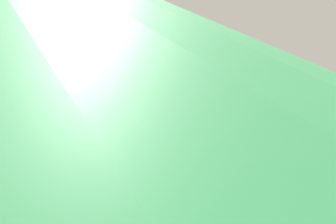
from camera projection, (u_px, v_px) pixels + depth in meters
The scene contains 15 objects.
umbrella_third at pixel (151, 49), 4.71m from camera, with size 1.91×1.91×2.64m.
lounger_third_shoreside at pixel (189, 178), 6.10m from camera, with size 1.34×0.78×0.60m.
umbrella_fourth at pixel (150, 40), 8.94m from camera, with size 2.14×2.14×2.96m.
lounger_fourth_shoreside at pixel (188, 126), 10.40m from camera, with size 1.58×0.68×0.60m.
umbrella_fifth at pixel (168, 50), 12.56m from camera, with size 2.18×2.18×2.67m.
lounger_fifth_shoreside at pixel (197, 109), 13.75m from camera, with size 1.36×0.75×0.61m.
lounger_fifth_inland at pixel (181, 118), 11.68m from camera, with size 1.32×0.57×0.63m.
umbrella_sixth at pixel (168, 51), 16.60m from camera, with size 2.40×2.40×2.69m.
lounger_sixth_shoreside at pixel (180, 97), 17.86m from camera, with size 1.27×0.66×0.57m.
umbrella_farthest at pixel (169, 52), 20.48m from camera, with size 2.27×2.27×2.71m.
lounger_farthest_shoreside at pixel (186, 88), 22.01m from camera, with size 1.54×0.82×0.62m.
lounger_farthest_inland at pixel (177, 92), 19.65m from camera, with size 1.33×0.67×0.65m.
person_walking_near at pixel (196, 74), 24.62m from camera, with size 0.40×0.29×1.62m.
person_walking_far at pixel (126, 99), 10.75m from camera, with size 0.26×0.38×1.69m.
cooler_box at pixel (301, 108), 14.67m from camera, with size 0.37×0.50×0.37m.
Camera 1 is at (0.76, 2.81, 2.32)m, focal length 40.34 mm.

